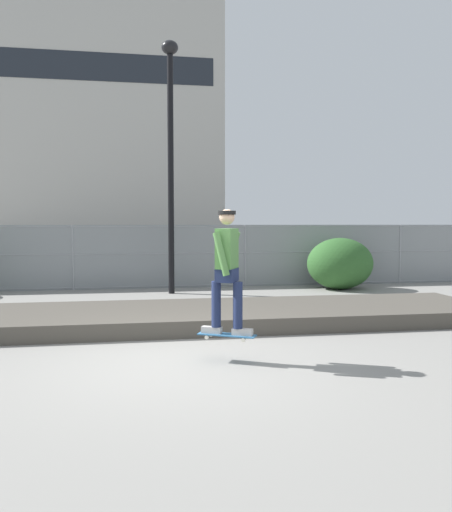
# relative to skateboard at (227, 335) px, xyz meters

# --- Properties ---
(ground_plane) EXTENTS (120.00, 120.00, 0.00)m
(ground_plane) POSITION_rel_skateboard_xyz_m (-0.58, 0.03, -0.37)
(ground_plane) COLOR gray
(gravel_berm) EXTENTS (12.29, 2.51, 0.29)m
(gravel_berm) POSITION_rel_skateboard_xyz_m (-0.58, 2.70, -0.23)
(gravel_berm) COLOR #4C473F
(gravel_berm) RESTS_ON ground_plane
(skateboard) EXTENTS (0.80, 0.54, 0.07)m
(skateboard) POSITION_rel_skateboard_xyz_m (0.00, 0.00, 0.00)
(skateboard) COLOR #2D608C
(skater) EXTENTS (0.69, 0.62, 1.70)m
(skater) POSITION_rel_skateboard_xyz_m (-0.00, -0.00, 0.98)
(skater) COLOR #B2ADA8
(skater) RESTS_ON skateboard
(chain_fence) EXTENTS (25.00, 0.06, 1.85)m
(chain_fence) POSITION_rel_skateboard_xyz_m (-0.58, 8.09, 0.56)
(chain_fence) COLOR gray
(chain_fence) RESTS_ON ground_plane
(street_lamp) EXTENTS (0.44, 0.44, 6.69)m
(street_lamp) POSITION_rel_skateboard_xyz_m (-0.36, 6.93, 3.80)
(street_lamp) COLOR black
(street_lamp) RESTS_ON ground_plane
(parked_car_near) EXTENTS (4.43, 2.00, 1.66)m
(parked_car_near) POSITION_rel_skateboard_xyz_m (-4.58, 10.71, 0.47)
(parked_car_near) COLOR #B7BABF
(parked_car_near) RESTS_ON ground_plane
(parked_car_mid) EXTENTS (4.44, 2.02, 1.66)m
(parked_car_mid) POSITION_rel_skateboard_xyz_m (1.49, 10.85, 0.47)
(parked_car_mid) COLOR maroon
(parked_car_mid) RESTS_ON ground_plane
(library_building) EXTENTS (27.36, 13.32, 25.40)m
(library_building) POSITION_rel_skateboard_xyz_m (-7.12, 46.80, 12.33)
(library_building) COLOR #B2AFA8
(library_building) RESTS_ON ground_plane
(shrub_center) EXTENTS (1.92, 1.57, 1.48)m
(shrub_center) POSITION_rel_skateboard_xyz_m (4.48, 7.01, 0.37)
(shrub_center) COLOR #2D5B28
(shrub_center) RESTS_ON ground_plane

